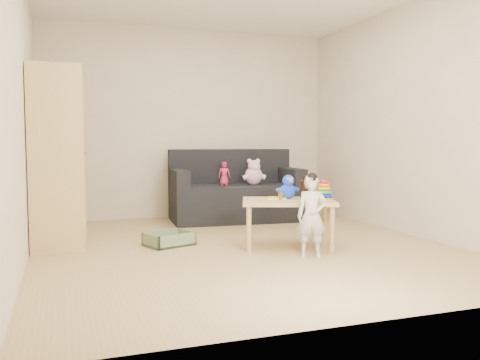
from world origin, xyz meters
name	(u,v)px	position (x,y,z in m)	size (l,w,h in m)	color
room	(244,116)	(0.00, 0.00, 1.30)	(4.50, 4.50, 4.50)	tan
wardrobe	(56,158)	(-1.74, 0.74, 0.88)	(0.49, 0.98, 1.77)	#DDB779
sofa	(236,203)	(0.48, 1.66, 0.24)	(1.70, 0.85, 0.48)	black
play_table	(288,223)	(0.42, -0.16, 0.24)	(0.90, 0.57, 0.47)	tan
storage_bin	(169,239)	(-0.69, 0.32, 0.07)	(0.45, 0.33, 0.13)	#698560
toddler	(312,217)	(0.44, -0.61, 0.36)	(0.27, 0.18, 0.73)	beige
pink_bear	(254,174)	(0.71, 1.60, 0.62)	(0.25, 0.22, 0.29)	#FFBBDF
doll	(224,174)	(0.31, 1.61, 0.63)	(0.15, 0.10, 0.30)	#D12751
ring_stacker	(324,192)	(0.76, -0.25, 0.55)	(0.17, 0.17, 0.19)	#B3C90A
brown_bottle	(304,188)	(0.64, -0.06, 0.57)	(0.08, 0.08, 0.23)	black
blue_plush	(288,186)	(0.45, -0.05, 0.60)	(0.20, 0.16, 0.24)	blue
wooden_figure	(280,195)	(0.33, -0.16, 0.53)	(0.04, 0.03, 0.11)	brown
yellow_book	(277,198)	(0.34, -0.04, 0.48)	(0.18, 0.18, 0.01)	#FAFF1A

